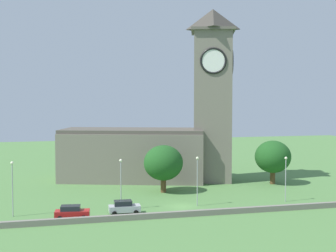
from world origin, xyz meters
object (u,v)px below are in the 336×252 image
object	(u,v)px
car_red	(72,212)
streetlamp_central	(197,173)
streetlamp_west_end	(12,180)
tree_by_tower	(273,157)
streetlamp_east_mid	(286,172)
tree_riverside_east	(163,163)
car_silver	(124,207)
streetlamp_west_mid	(121,176)
church	(161,133)

from	to	relation	value
car_red	streetlamp_central	xyz separation A→B (m)	(18.70, 3.15, 4.04)
streetlamp_west_end	tree_by_tower	size ratio (longest dim) A/B	0.92
streetlamp_east_mid	tree_riverside_east	size ratio (longest dim) A/B	0.87
car_silver	tree_riverside_east	distance (m)	16.43
car_red	streetlamp_west_end	distance (m)	9.42
streetlamp_west_end	streetlamp_central	world-z (taller)	streetlamp_west_end
car_silver	streetlamp_west_mid	world-z (taller)	streetlamp_west_mid
streetlamp_west_end	streetlamp_east_mid	distance (m)	40.96
car_red	tree_by_tower	world-z (taller)	tree_by_tower
church	streetlamp_central	world-z (taller)	church
streetlamp_west_end	tree_by_tower	world-z (taller)	tree_by_tower
streetlamp_east_mid	tree_riverside_east	distance (m)	20.65
car_silver	streetlamp_west_mid	xyz separation A→B (m)	(-0.12, 2.35, 4.00)
church	streetlamp_west_end	distance (m)	35.01
streetlamp_west_mid	tree_by_tower	xyz separation A→B (m)	(30.89, 13.62, 0.24)
streetlamp_west_mid	streetlamp_central	bearing A→B (deg)	-0.98
streetlamp_east_mid	tree_by_tower	world-z (taller)	tree_by_tower
car_red	tree_by_tower	bearing A→B (deg)	24.04
church	tree_by_tower	size ratio (longest dim) A/B	4.27
church	streetlamp_west_mid	distance (m)	25.69
streetlamp_west_end	tree_by_tower	xyz separation A→B (m)	(45.88, 13.80, 0.15)
tree_by_tower	church	bearing A→B (deg)	155.24
church	car_red	xyz separation A→B (m)	(-18.26, -26.08, -8.44)
car_silver	streetlamp_central	world-z (taller)	streetlamp_central
car_silver	streetlamp_west_end	bearing A→B (deg)	171.83
car_red	car_silver	world-z (taller)	car_silver
car_red	streetlamp_west_mid	bearing A→B (deg)	25.11
car_silver	car_red	bearing A→B (deg)	-172.22
car_silver	church	bearing A→B (deg)	66.31
tree_riverside_east	car_red	bearing A→B (deg)	-138.35
streetlamp_central	streetlamp_west_mid	bearing A→B (deg)	179.02
church	tree_by_tower	world-z (taller)	church
car_red	streetlamp_central	bearing A→B (deg)	9.55
streetlamp_central	streetlamp_east_mid	distance (m)	14.40
church	streetlamp_west_end	world-z (taller)	church
tree_by_tower	streetlamp_west_end	bearing A→B (deg)	-163.26
car_red	tree_by_tower	xyz separation A→B (m)	(38.02, 16.96, 4.27)
tree_riverside_east	streetlamp_east_mid	bearing A→B (deg)	-34.20
car_red	streetlamp_west_mid	size ratio (longest dim) A/B	0.64
streetlamp_east_mid	streetlamp_central	bearing A→B (deg)	177.99
tree_by_tower	car_silver	bearing A→B (deg)	-152.57
church	tree_by_tower	bearing A→B (deg)	-24.76
car_red	streetlamp_west_mid	world-z (taller)	streetlamp_west_mid
car_silver	tree_by_tower	bearing A→B (deg)	27.43
car_red	streetlamp_west_mid	distance (m)	8.85
streetlamp_west_end	streetlamp_west_mid	distance (m)	15.00
streetlamp_west_end	streetlamp_central	xyz separation A→B (m)	(26.56, -0.01, -0.08)
church	streetlamp_central	xyz separation A→B (m)	(0.44, -22.93, -4.40)
car_silver	tree_riverside_east	world-z (taller)	tree_riverside_east
car_silver	streetlamp_west_end	size ratio (longest dim) A/B	0.58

